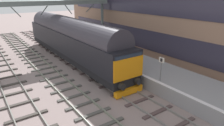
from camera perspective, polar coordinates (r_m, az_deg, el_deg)
ground_plane at (r=15.97m, az=1.75°, el=-7.12°), size 140.00×140.00×0.00m
track_main at (r=15.94m, az=1.75°, el=-6.94°), size 2.50×60.00×0.15m
track_adjacent_west at (r=14.38m, az=-9.49°, el=-10.34°), size 2.50×60.00×0.15m
track_adjacent_far_west at (r=13.54m, az=-22.94°, el=-13.78°), size 2.50×60.00×0.15m
station_platform at (r=17.97m, az=11.02°, el=-2.63°), size 4.00×44.00×1.01m
diesel_locomotive at (r=22.43m, az=-11.78°, el=7.03°), size 2.74×20.37×4.68m
platform_number_sign at (r=14.77m, az=13.79°, el=-0.67°), size 0.10×0.44×1.78m
waiting_passenger at (r=17.67m, az=7.28°, el=2.32°), size 0.39×0.51×1.64m
overhead_footbridge at (r=25.01m, az=-18.86°, el=15.20°), size 16.15×2.00×6.26m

